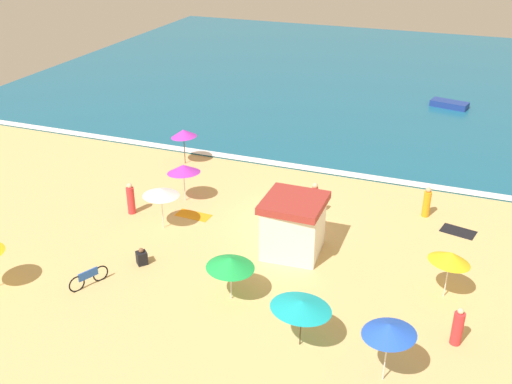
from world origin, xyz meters
name	(u,v)px	position (x,y,z in m)	size (l,w,h in m)	color
ground_plane	(283,219)	(0.00, 0.00, 0.00)	(60.00, 60.00, 0.00)	#D8B775
ocean_water	(381,78)	(0.00, 28.00, 0.05)	(60.00, 44.00, 0.10)	#196084
wave_breaker_foam	(317,169)	(0.00, 6.30, 0.10)	(57.00, 0.70, 0.01)	white
lifeguard_cabana	(293,225)	(1.33, -2.70, 1.35)	(2.65, 2.75, 2.65)	white
beach_umbrella_0	(450,257)	(8.10, -3.81, 1.85)	(2.40, 2.40, 2.17)	silver
beach_umbrella_1	(183,169)	(-5.56, 0.12, 1.84)	(2.49, 2.49, 2.14)	silver
beach_umbrella_3	(184,133)	(-7.82, 4.57, 1.94)	(1.70, 1.67, 2.23)	#4C3823
beach_umbrella_4	(230,263)	(0.10, -7.00, 1.71)	(2.52, 2.50, 1.98)	silver
beach_umbrella_5	(389,329)	(6.59, -9.33, 2.11)	(1.85, 1.82, 2.40)	silver
beach_umbrella_7	(301,305)	(3.48, -8.65, 1.76)	(3.05, 3.05, 2.04)	#4C3823
beach_umbrella_8	(161,192)	(-5.22, -2.90, 1.94)	(2.49, 2.49, 2.15)	silver
parked_bicycle	(89,278)	(-5.77, -8.26, 0.38)	(0.83, 1.67, 0.76)	black
beachgoer_0	(142,257)	(-4.56, -6.05, 0.33)	(0.61, 0.61, 0.80)	black
beachgoer_1	(131,199)	(-7.47, -2.11, 0.78)	(0.41, 0.41, 1.68)	red
beachgoer_3	(458,328)	(8.72, -6.61, 0.71)	(0.54, 0.54, 1.55)	red
beachgoer_4	(315,200)	(1.34, 0.89, 0.90)	(0.43, 0.43, 1.84)	red
beachgoer_5	(427,203)	(6.62, 2.86, 0.75)	(0.51, 0.51, 1.61)	orange
beach_towel_0	(194,215)	(-4.41, -1.24, 0.01)	(1.84, 0.91, 0.01)	orange
beach_towel_1	(458,231)	(8.31, 1.81, 0.01)	(1.79, 1.33, 0.01)	black
small_boat_0	(449,104)	(6.39, 21.24, 0.33)	(2.94, 1.79, 0.46)	navy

